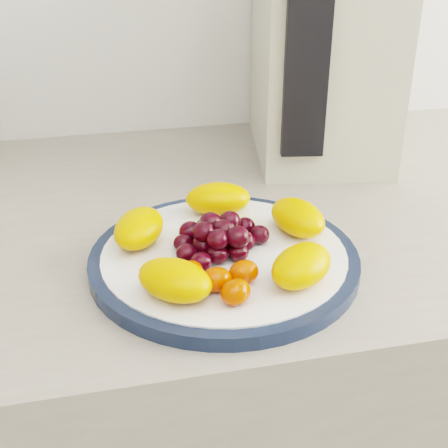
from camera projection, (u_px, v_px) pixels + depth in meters
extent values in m
cylinder|color=#121E35|center=(224.00, 260.00, 0.65)|extent=(0.28, 0.28, 0.01)
cylinder|color=white|center=(224.00, 259.00, 0.65)|extent=(0.25, 0.25, 0.02)
cube|color=#BDB8A1|center=(323.00, 45.00, 0.87)|extent=(0.22, 0.28, 0.31)
cube|color=black|center=(307.00, 64.00, 0.75)|extent=(0.06, 0.03, 0.23)
ellipsoid|color=#FF8D00|center=(298.00, 217.00, 0.67)|extent=(0.07, 0.08, 0.04)
ellipsoid|color=#FF8D00|center=(218.00, 199.00, 0.71)|extent=(0.08, 0.06, 0.04)
ellipsoid|color=#FF8D00|center=(139.00, 228.00, 0.65)|extent=(0.08, 0.09, 0.04)
ellipsoid|color=#FF8D00|center=(175.00, 280.00, 0.56)|extent=(0.09, 0.09, 0.04)
ellipsoid|color=#FF8D00|center=(302.00, 266.00, 0.59)|extent=(0.09, 0.08, 0.04)
ellipsoid|color=black|center=(224.00, 243.00, 0.64)|extent=(0.02, 0.02, 0.02)
ellipsoid|color=black|center=(244.00, 241.00, 0.64)|extent=(0.02, 0.02, 0.02)
ellipsoid|color=black|center=(230.00, 234.00, 0.66)|extent=(0.02, 0.02, 0.02)
ellipsoid|color=black|center=(210.00, 235.00, 0.65)|extent=(0.02, 0.02, 0.02)
ellipsoid|color=black|center=(203.00, 245.00, 0.63)|extent=(0.02, 0.02, 0.02)
ellipsoid|color=black|center=(218.00, 254.00, 0.62)|extent=(0.02, 0.02, 0.02)
ellipsoid|color=black|center=(239.00, 252.00, 0.62)|extent=(0.02, 0.02, 0.02)
ellipsoid|color=black|center=(259.00, 235.00, 0.66)|extent=(0.02, 0.02, 0.02)
ellipsoid|color=black|center=(245.00, 227.00, 0.67)|extent=(0.02, 0.02, 0.02)
ellipsoid|color=black|center=(226.00, 224.00, 0.68)|extent=(0.02, 0.02, 0.02)
ellipsoid|color=black|center=(206.00, 227.00, 0.67)|extent=(0.02, 0.02, 0.02)
ellipsoid|color=black|center=(190.00, 232.00, 0.66)|extent=(0.02, 0.02, 0.02)
ellipsoid|color=black|center=(183.00, 243.00, 0.64)|extent=(0.02, 0.02, 0.02)
ellipsoid|color=black|center=(187.00, 254.00, 0.62)|extent=(0.02, 0.02, 0.02)
ellipsoid|color=black|center=(201.00, 262.00, 0.61)|extent=(0.02, 0.02, 0.02)
ellipsoid|color=black|center=(224.00, 230.00, 0.63)|extent=(0.02, 0.02, 0.02)
ellipsoid|color=black|center=(230.00, 221.00, 0.65)|extent=(0.02, 0.02, 0.02)
ellipsoid|color=black|center=(211.00, 223.00, 0.64)|extent=(0.02, 0.02, 0.02)
ellipsoid|color=black|center=(204.00, 232.00, 0.63)|extent=(0.02, 0.02, 0.02)
ellipsoid|color=black|center=(218.00, 240.00, 0.61)|extent=(0.02, 0.02, 0.02)
ellipsoid|color=black|center=(238.00, 237.00, 0.62)|extent=(0.02, 0.02, 0.02)
ellipsoid|color=#D33200|center=(216.00, 279.00, 0.58)|extent=(0.03, 0.03, 0.02)
ellipsoid|color=#D33200|center=(244.00, 272.00, 0.59)|extent=(0.04, 0.03, 0.02)
ellipsoid|color=#D33200|center=(236.00, 292.00, 0.56)|extent=(0.04, 0.04, 0.02)
ellipsoid|color=#D33200|center=(191.00, 274.00, 0.59)|extent=(0.03, 0.04, 0.02)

